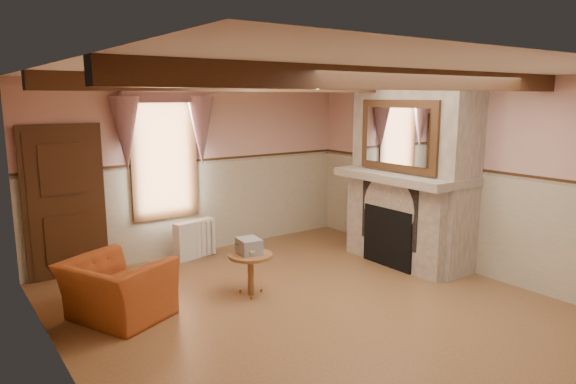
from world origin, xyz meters
TOP-DOWN VIEW (x-y plane):
  - floor at (0.00, 0.00)m, footprint 5.50×6.00m
  - ceiling at (0.00, 0.00)m, footprint 5.50×6.00m
  - wall_back at (0.00, 3.00)m, footprint 5.50×0.02m
  - wall_left at (-2.75, 0.00)m, footprint 0.02×6.00m
  - wall_right at (2.75, 0.00)m, footprint 0.02×6.00m
  - wainscot at (0.00, 0.00)m, footprint 5.50×6.00m
  - chair_rail at (0.00, 0.00)m, footprint 5.50×6.00m
  - firebox at (2.00, 0.60)m, footprint 0.20×0.95m
  - armchair at (-1.99, 1.09)m, footprint 1.32×1.38m
  - side_table at (-0.36, 0.82)m, footprint 0.72×0.72m
  - book_stack at (-0.36, 0.84)m, footprint 0.30×0.35m
  - radiator at (-0.25, 2.70)m, footprint 0.72×0.31m
  - bowl at (2.24, 0.77)m, footprint 0.32×0.32m
  - mantel_clock at (2.24, 1.30)m, footprint 0.14×0.24m
  - oil_lamp at (2.24, 1.13)m, footprint 0.11×0.11m
  - candle_red at (2.24, 0.05)m, footprint 0.06×0.06m
  - jar_yellow at (2.24, 0.19)m, footprint 0.06×0.06m
  - fireplace at (2.42, 0.60)m, footprint 0.85×2.00m
  - mantel at (2.24, 0.60)m, footprint 1.05×2.05m
  - overmantel_mirror at (2.06, 0.60)m, footprint 0.06×1.44m
  - door at (-2.10, 2.94)m, footprint 1.10×0.10m
  - window at (-0.60, 2.97)m, footprint 1.06×0.08m
  - window_drapes at (-0.60, 2.88)m, footprint 1.30×0.14m
  - ceiling_beam_front at (0.00, -1.20)m, footprint 5.50×0.18m
  - ceiling_beam_back at (0.00, 1.20)m, footprint 5.50×0.18m

SIDE VIEW (x-z plane):
  - floor at x=0.00m, z-range -0.01..0.01m
  - side_table at x=-0.36m, z-range 0.00..0.55m
  - radiator at x=-0.25m, z-range 0.00..0.60m
  - armchair at x=-1.99m, z-range 0.00..0.71m
  - firebox at x=2.00m, z-range 0.00..0.90m
  - book_stack at x=-0.36m, z-range 0.55..0.75m
  - wainscot at x=0.00m, z-range 0.00..1.50m
  - door at x=-2.10m, z-range 0.00..2.10m
  - mantel at x=2.24m, z-range 1.30..1.42m
  - wall_back at x=0.00m, z-range 0.00..2.80m
  - wall_left at x=-2.75m, z-range 0.00..2.80m
  - wall_right at x=2.75m, z-range 0.00..2.80m
  - fireplace at x=2.42m, z-range 0.00..2.80m
  - bowl at x=2.24m, z-range 1.42..1.50m
  - jar_yellow at x=2.24m, z-range 1.42..1.54m
  - chair_rail at x=0.00m, z-range 1.46..1.54m
  - candle_red at x=2.24m, z-range 1.42..1.58m
  - mantel_clock at x=2.24m, z-range 1.42..1.62m
  - oil_lamp at x=2.24m, z-range 1.42..1.70m
  - window at x=-0.60m, z-range 0.64..2.66m
  - overmantel_mirror at x=2.06m, z-range 1.45..2.49m
  - window_drapes at x=-0.60m, z-range 1.55..2.95m
  - ceiling_beam_front at x=0.00m, z-range 2.60..2.80m
  - ceiling_beam_back at x=0.00m, z-range 2.60..2.80m
  - ceiling at x=0.00m, z-range 2.79..2.80m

